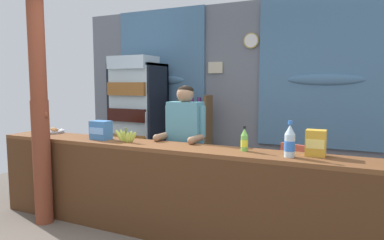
# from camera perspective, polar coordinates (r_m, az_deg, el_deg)

# --- Properties ---
(ground_plane) EXTENTS (7.65, 7.65, 0.00)m
(ground_plane) POSITION_cam_1_polar(r_m,az_deg,el_deg) (4.25, 0.23, -15.50)
(ground_plane) COLOR #665B51
(back_wall_curtained) EXTENTS (5.70, 0.22, 2.80)m
(back_wall_curtained) POSITION_cam_1_polar(r_m,az_deg,el_deg) (5.50, 7.71, 4.80)
(back_wall_curtained) COLOR slate
(back_wall_curtained) RESTS_ON ground
(stall_counter) EXTENTS (4.54, 0.45, 0.94)m
(stall_counter) POSITION_cam_1_polar(r_m,az_deg,el_deg) (3.45, -2.87, -10.58)
(stall_counter) COLOR brown
(stall_counter) RESTS_ON ground
(timber_post) EXTENTS (0.21, 0.19, 2.76)m
(timber_post) POSITION_cam_1_polar(r_m,az_deg,el_deg) (4.13, -23.85, 2.21)
(timber_post) COLOR brown
(timber_post) RESTS_ON ground
(drink_fridge) EXTENTS (0.80, 0.65, 1.98)m
(drink_fridge) POSITION_cam_1_polar(r_m,az_deg,el_deg) (5.66, -9.04, 1.18)
(drink_fridge) COLOR black
(drink_fridge) RESTS_ON ground
(bottle_shelf_rack) EXTENTS (0.48, 0.28, 1.38)m
(bottle_shelf_rack) POSITION_cam_1_polar(r_m,az_deg,el_deg) (5.49, 0.55, -2.76)
(bottle_shelf_rack) COLOR brown
(bottle_shelf_rack) RESTS_ON ground
(plastic_lawn_chair) EXTENTS (0.57, 0.57, 0.86)m
(plastic_lawn_chair) POSITION_cam_1_polar(r_m,az_deg,el_deg) (4.35, 17.67, -8.46)
(plastic_lawn_chair) COLOR #E5563D
(plastic_lawn_chair) RESTS_ON ground
(shopkeeper) EXTENTS (0.49, 0.42, 1.54)m
(shopkeeper) POSITION_cam_1_polar(r_m,az_deg,el_deg) (3.88, -1.17, -2.77)
(shopkeeper) COLOR #28282D
(shopkeeper) RESTS_ON ground
(soda_bottle_water) EXTENTS (0.09, 0.09, 0.31)m
(soda_bottle_water) POSITION_cam_1_polar(r_m,az_deg,el_deg) (3.05, 15.80, -3.47)
(soda_bottle_water) COLOR silver
(soda_bottle_water) RESTS_ON stall_counter
(soda_bottle_lime_soda) EXTENTS (0.07, 0.07, 0.23)m
(soda_bottle_lime_soda) POSITION_cam_1_polar(r_m,az_deg,el_deg) (3.24, 8.62, -3.35)
(soda_bottle_lime_soda) COLOR #75C64C
(soda_bottle_lime_soda) RESTS_ON stall_counter
(snack_box_biscuit) EXTENTS (0.21, 0.15, 0.21)m
(snack_box_biscuit) POSITION_cam_1_polar(r_m,az_deg,el_deg) (3.99, -14.80, -1.63)
(snack_box_biscuit) COLOR #3D75B7
(snack_box_biscuit) RESTS_ON stall_counter
(snack_box_choco_powder) EXTENTS (0.17, 0.13, 0.23)m
(snack_box_choco_powder) POSITION_cam_1_polar(r_m,az_deg,el_deg) (3.17, 19.73, -3.59)
(snack_box_choco_powder) COLOR gold
(snack_box_choco_powder) RESTS_ON stall_counter
(pastry_tray) EXTENTS (0.36, 0.36, 0.07)m
(pastry_tray) POSITION_cam_1_polar(r_m,az_deg,el_deg) (4.75, -22.45, -1.70)
(pastry_tray) COLOR #BCBCC1
(pastry_tray) RESTS_ON stall_counter
(banana_bunch) EXTENTS (0.28, 0.05, 0.16)m
(banana_bunch) POSITION_cam_1_polar(r_m,az_deg,el_deg) (3.74, -10.76, -2.69)
(banana_bunch) COLOR #B7C647
(banana_bunch) RESTS_ON stall_counter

